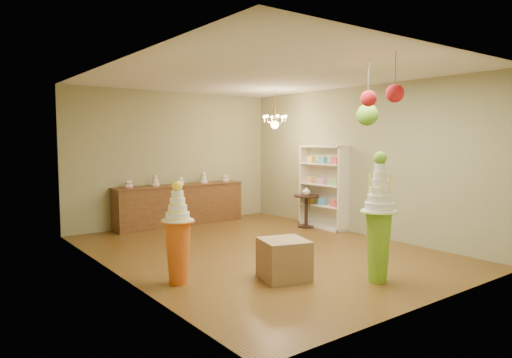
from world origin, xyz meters
TOP-DOWN VIEW (x-y plane):
  - floor at (0.00, 0.00)m, footprint 6.50×6.50m
  - ceiling at (0.00, 0.00)m, footprint 6.50×6.50m
  - wall_back at (0.00, 3.25)m, footprint 5.00×0.04m
  - wall_front at (0.00, -3.25)m, footprint 5.00×0.04m
  - wall_left at (-2.50, 0.00)m, footprint 0.04×6.50m
  - wall_right at (2.50, 0.00)m, footprint 0.04×6.50m
  - pedestal_green at (0.22, -2.34)m, footprint 0.48×0.48m
  - pedestal_orange at (-1.98, -0.79)m, footprint 0.55×0.55m
  - burlap_riser at (-0.72, -1.48)m, footprint 0.76×0.76m
  - sideboard at (0.00, 2.97)m, footprint 3.04×0.54m
  - shelving_unit at (2.34, 0.80)m, footprint 0.33×1.20m
  - round_table at (2.10, 1.08)m, footprint 0.65×0.65m
  - vase at (2.10, 1.08)m, footprint 0.23×0.23m
  - pom_red_left at (0.14, -2.19)m, footprint 0.22×0.22m
  - pom_green_mid at (0.53, -1.85)m, footprint 0.31×0.31m
  - pom_red_right at (-0.02, -2.72)m, footprint 0.22×0.22m
  - chandelier at (1.51, 1.47)m, footprint 0.60×0.60m

SIDE VIEW (x-z plane):
  - floor at x=0.00m, z-range 0.00..0.00m
  - burlap_riser at x=-0.72m, z-range 0.00..0.56m
  - round_table at x=2.10m, z-range 0.10..0.82m
  - sideboard at x=0.00m, z-range -0.10..1.06m
  - pedestal_orange at x=-1.98m, z-range -0.14..1.25m
  - pedestal_green at x=0.22m, z-range -0.18..1.60m
  - vase at x=2.10m, z-range 0.71..0.89m
  - shelving_unit at x=2.34m, z-range 0.00..1.80m
  - wall_back at x=0.00m, z-range 0.00..3.00m
  - wall_front at x=0.00m, z-range 0.00..3.00m
  - wall_left at x=-2.50m, z-range 0.00..3.00m
  - wall_right at x=2.50m, z-range 0.00..3.00m
  - pom_green_mid at x=0.53m, z-range 1.85..2.72m
  - chandelier at x=1.51m, z-range 1.88..2.73m
  - pom_red_left at x=0.14m, z-range 2.16..2.79m
  - pom_red_right at x=-0.02m, z-range 2.19..2.80m
  - ceiling at x=0.00m, z-range 3.00..3.00m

